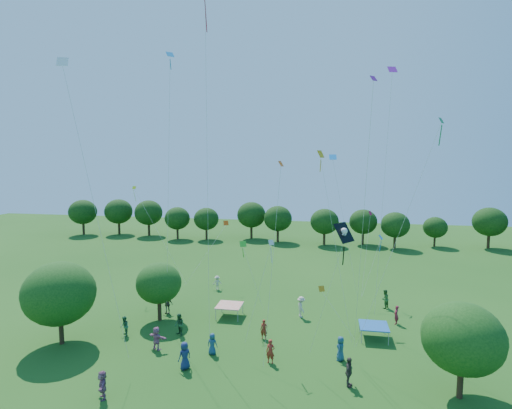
% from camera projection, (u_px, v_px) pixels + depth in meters
% --- Properties ---
extents(near_tree_west, '(5.32, 5.32, 6.38)m').
position_uv_depth(near_tree_west, '(59.00, 293.00, 30.21)').
color(near_tree_west, '#422B19').
rests_on(near_tree_west, ground).
extents(near_tree_north, '(3.93, 3.93, 5.13)m').
position_uv_depth(near_tree_north, '(159.00, 283.00, 34.84)').
color(near_tree_north, '#422B19').
rests_on(near_tree_north, ground).
extents(near_tree_east, '(4.63, 4.63, 5.75)m').
position_uv_depth(near_tree_east, '(463.00, 338.00, 23.26)').
color(near_tree_east, '#422B19').
rests_on(near_tree_east, ground).
extents(treeline, '(88.01, 8.77, 6.77)m').
position_uv_depth(treeline, '(290.00, 219.00, 68.86)').
color(treeline, '#422B19').
rests_on(treeline, ground).
extents(tent_red_stripe, '(2.20, 2.20, 1.10)m').
position_uv_depth(tent_red_stripe, '(229.00, 305.00, 35.87)').
color(tent_red_stripe, red).
rests_on(tent_red_stripe, ground).
extents(tent_blue, '(2.20, 2.20, 1.10)m').
position_uv_depth(tent_blue, '(374.00, 326.00, 31.41)').
color(tent_blue, '#18519C').
rests_on(tent_blue, ground).
extents(crowd_person_0, '(0.68, 0.95, 1.73)m').
position_uv_depth(crowd_person_0, '(341.00, 348.00, 27.99)').
color(crowd_person_0, navy).
rests_on(crowd_person_0, ground).
extents(crowd_person_1, '(0.61, 0.42, 1.57)m').
position_uv_depth(crowd_person_1, '(264.00, 330.00, 31.33)').
color(crowd_person_1, maroon).
rests_on(crowd_person_1, ground).
extents(crowd_person_2, '(0.78, 0.90, 1.61)m').
position_uv_depth(crowd_person_2, '(124.00, 326.00, 31.89)').
color(crowd_person_2, '#2A6340').
rests_on(crowd_person_2, ground).
extents(crowd_person_3, '(0.96, 1.36, 1.90)m').
position_uv_depth(crowd_person_3, '(301.00, 307.00, 35.72)').
color(crowd_person_3, beige).
rests_on(crowd_person_3, ground).
extents(crowd_person_4, '(0.68, 1.16, 1.87)m').
position_uv_depth(crowd_person_4, '(349.00, 372.00, 24.73)').
color(crowd_person_4, '#413834').
rests_on(crowd_person_4, ground).
extents(crowd_person_5, '(1.73, 1.07, 1.75)m').
position_uv_depth(crowd_person_5, '(157.00, 338.00, 29.59)').
color(crowd_person_5, '#A9638B').
rests_on(crowd_person_5, ground).
extents(crowd_person_6, '(0.81, 0.49, 1.56)m').
position_uv_depth(crowd_person_6, '(212.00, 344.00, 28.89)').
color(crowd_person_6, navy).
rests_on(crowd_person_6, ground).
extents(crowd_person_7, '(0.55, 0.70, 1.63)m').
position_uv_depth(crowd_person_7, '(396.00, 315.00, 34.24)').
color(crowd_person_7, maroon).
rests_on(crowd_person_7, ground).
extents(crowd_person_8, '(0.97, 0.94, 1.78)m').
position_uv_depth(crowd_person_8, '(179.00, 325.00, 32.00)').
color(crowd_person_8, '#24542D').
rests_on(crowd_person_8, ground).
extents(crowd_person_9, '(1.10, 0.88, 1.54)m').
position_uv_depth(crowd_person_9, '(217.00, 283.00, 43.49)').
color(crowd_person_9, beige).
rests_on(crowd_person_9, ground).
extents(crowd_person_10, '(1.04, 0.47, 1.77)m').
position_uv_depth(crowd_person_10, '(167.00, 304.00, 36.65)').
color(crowd_person_10, '#463A38').
rests_on(crowd_person_10, ground).
extents(crowd_person_11, '(1.35, 1.64, 1.70)m').
position_uv_depth(crowd_person_11, '(102.00, 385.00, 23.48)').
color(crowd_person_11, '#8E5273').
rests_on(crowd_person_11, ground).
extents(crowd_person_12, '(0.96, 1.04, 1.87)m').
position_uv_depth(crowd_person_12, '(185.00, 356.00, 26.81)').
color(crowd_person_12, navy).
rests_on(crowd_person_12, ground).
extents(crowd_person_13, '(0.66, 0.47, 1.67)m').
position_uv_depth(crowd_person_13, '(270.00, 351.00, 27.61)').
color(crowd_person_13, maroon).
rests_on(crowd_person_13, ground).
extents(crowd_person_14, '(0.91, 1.00, 1.80)m').
position_uv_depth(crowd_person_14, '(385.00, 299.00, 37.97)').
color(crowd_person_14, '#2E6129').
rests_on(crowd_person_14, ground).
extents(pirate_kite, '(2.61, 2.72, 9.05)m').
position_uv_depth(pirate_kite, '(344.00, 234.00, 23.25)').
color(pirate_kite, black).
extents(red_high_kite, '(1.12, 2.75, 25.83)m').
position_uv_depth(red_high_kite, '(206.00, 52.00, 28.74)').
color(red_high_kite, red).
extents(small_kite_0, '(1.17, 4.08, 7.65)m').
position_uv_depth(small_kite_0, '(369.00, 230.00, 39.66)').
color(small_kite_0, red).
extents(small_kite_1, '(3.43, 5.12, 6.04)m').
position_uv_depth(small_kite_1, '(220.00, 232.00, 43.97)').
color(small_kite_1, '#FF4C0D').
extents(small_kite_2, '(2.70, 1.60, 3.37)m').
position_uv_depth(small_kite_2, '(326.00, 295.00, 29.61)').
color(small_kite_2, orange).
extents(small_kite_3, '(2.12, 0.54, 5.88)m').
position_uv_depth(small_kite_3, '(245.00, 252.00, 33.89)').
color(small_kite_3, '#1A941C').
extents(small_kite_4, '(2.90, 2.09, 13.30)m').
position_uv_depth(small_kite_4, '(337.00, 179.00, 37.98)').
color(small_kite_4, '#1680DE').
extents(small_kite_5, '(0.40, 6.19, 16.84)m').
position_uv_depth(small_kite_5, '(365.00, 196.00, 22.30)').
color(small_kite_5, '#871688').
extents(small_kite_6, '(1.86, 1.59, 7.10)m').
position_uv_depth(small_kite_6, '(267.00, 262.00, 28.24)').
color(small_kite_6, silver).
extents(small_kite_7, '(1.01, 0.83, 21.43)m').
position_uv_depth(small_kite_7, '(169.00, 117.00, 32.52)').
color(small_kite_7, '#0C78BC').
extents(small_kite_8, '(1.03, 1.54, 12.67)m').
position_uv_depth(small_kite_8, '(276.00, 222.00, 24.51)').
color(small_kite_8, '#E1520D').
extents(small_kite_9, '(2.71, 2.44, 13.44)m').
position_uv_depth(small_kite_9, '(326.00, 186.00, 28.86)').
color(small_kite_9, '#FFA00D').
extents(small_kite_10, '(6.61, 1.92, 9.98)m').
position_uv_depth(small_kite_10, '(146.00, 211.00, 42.52)').
color(small_kite_10, '#ABD012').
extents(small_kite_11, '(4.66, 1.48, 15.23)m').
position_uv_depth(small_kite_11, '(416.00, 189.00, 24.63)').
color(small_kite_11, '#167C37').
extents(small_kite_12, '(2.09, 2.90, 5.42)m').
position_uv_depth(small_kite_12, '(379.00, 245.00, 39.07)').
color(small_kite_12, '#115CB0').
extents(small_kite_13, '(1.16, 0.63, 20.01)m').
position_uv_depth(small_kite_13, '(389.00, 122.00, 31.36)').
color(small_kite_13, purple).
extents(small_kite_14, '(3.51, 1.07, 18.81)m').
position_uv_depth(small_kite_14, '(77.00, 129.00, 24.06)').
color(small_kite_14, white).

